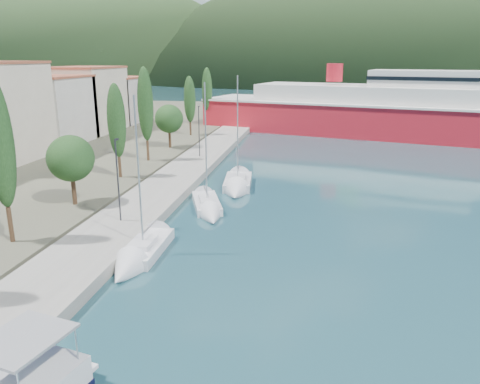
# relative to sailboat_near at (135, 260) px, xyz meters

# --- Properties ---
(ground) EXTENTS (1400.00, 1400.00, 0.00)m
(ground) POSITION_rel_sailboat_near_xyz_m (5.77, 111.18, -0.30)
(ground) COLOR #214A53
(quay) EXTENTS (5.00, 88.00, 0.80)m
(quay) POSITION_rel_sailboat_near_xyz_m (-3.23, 17.18, 0.10)
(quay) COLOR gray
(quay) RESTS_ON ground
(hills_far) EXTENTS (1480.00, 900.00, 180.00)m
(hills_far) POSITION_rel_sailboat_near_xyz_m (144.35, 609.91, 77.09)
(hills_far) COLOR gray
(hills_far) RESTS_ON ground
(hills_near) EXTENTS (1010.00, 520.00, 115.00)m
(hills_near) POSITION_rel_sailboat_near_xyz_m (103.81, 363.68, 48.88)
(hills_near) COLOR #304C26
(hills_near) RESTS_ON ground
(town_buildings) EXTENTS (9.20, 69.20, 11.30)m
(town_buildings) POSITION_rel_sailboat_near_xyz_m (-26.23, 28.08, 5.26)
(town_buildings) COLOR #C1B5A0
(town_buildings) RESTS_ON land_strip
(tree_row) EXTENTS (3.77, 65.72, 10.81)m
(tree_row) POSITION_rel_sailboat_near_xyz_m (-8.73, 22.09, 5.58)
(tree_row) COLOR #47301E
(tree_row) RESTS_ON land_strip
(lamp_posts) EXTENTS (0.15, 47.87, 6.06)m
(lamp_posts) POSITION_rel_sailboat_near_xyz_m (-3.23, 5.47, 3.78)
(lamp_posts) COLOR #2D2D33
(lamp_posts) RESTS_ON quay
(sailboat_near) EXTENTS (2.42, 7.81, 11.18)m
(sailboat_near) POSITION_rel_sailboat_near_xyz_m (0.00, 0.00, 0.00)
(sailboat_near) COLOR silver
(sailboat_near) RESTS_ON ground
(sailboat_mid) EXTENTS (4.60, 8.11, 11.33)m
(sailboat_mid) POSITION_rel_sailboat_near_xyz_m (2.32, 10.32, -0.02)
(sailboat_mid) COLOR silver
(sailboat_mid) RESTS_ON ground
(sailboat_far) EXTENTS (3.41, 8.25, 11.79)m
(sailboat_far) POSITION_rel_sailboat_near_xyz_m (3.40, 17.33, 0.03)
(sailboat_far) COLOR silver
(sailboat_far) RESTS_ON ground
(ferry) EXTENTS (61.73, 28.38, 12.02)m
(ferry) POSITION_rel_sailboat_near_xyz_m (21.42, 54.23, 3.35)
(ferry) COLOR red
(ferry) RESTS_ON ground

